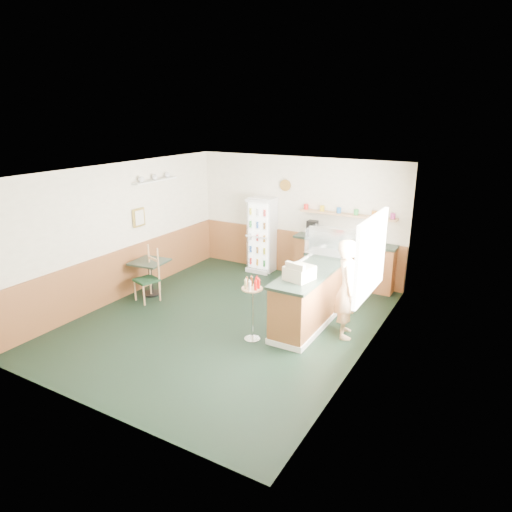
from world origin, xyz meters
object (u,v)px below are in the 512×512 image
Objects in this scene: cash_register at (299,273)px; cafe_table at (150,271)px; condiment_stand at (252,300)px; cafe_chair at (149,272)px; shopkeeper at (347,289)px; drinks_fridge at (262,235)px; display_case at (332,243)px.

cash_register is 3.46m from cafe_table.
cafe_chair is at bearing 170.02° from condiment_stand.
cafe_chair reaches higher than cafe_table.
drinks_fridge is at bearing 30.23° from shopkeeper.
shopkeeper is 1.53× the size of cafe_chair.
drinks_fridge reaches higher than condiment_stand.
display_case is at bearing 73.49° from condiment_stand.
shopkeeper is 2.32× the size of cafe_table.
shopkeeper is (2.83, -2.20, -0.03)m from drinks_fridge.
display_case is 0.84× the size of cafe_chair.
condiment_stand is 1.48× the size of cafe_table.
display_case is 2.22× the size of cash_register.
drinks_fridge is 2.79m from cafe_table.
shopkeeper is at bearing -56.74° from display_case.
cafe_chair is at bearing -154.89° from display_case.
cafe_table is at bearing 146.47° from cafe_chair.
condiment_stand is (-0.59, -0.53, -0.41)m from cash_register.
cash_register is at bearing 18.48° from cafe_chair.
drinks_fridge is 2.45m from display_case.
display_case is 0.55× the size of shopkeeper.
cash_register reaches higher than condiment_stand.
shopkeeper is (0.70, -1.07, -0.43)m from display_case.
shopkeeper is (0.70, 0.39, -0.28)m from cash_register.
cash_register is 0.39× the size of condiment_stand.
drinks_fridge is 1.04× the size of shopkeeper.
condiment_stand is (-0.59, -1.99, -0.56)m from display_case.
cash_register is at bearing -90.00° from display_case.
cash_register is at bearing -2.21° from cafe_table.
cash_register is 0.38× the size of cafe_chair.
cafe_chair is (-2.65, 0.47, -0.14)m from condiment_stand.
display_case is at bearing 21.31° from cafe_table.
drinks_fridge reaches higher than display_case.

